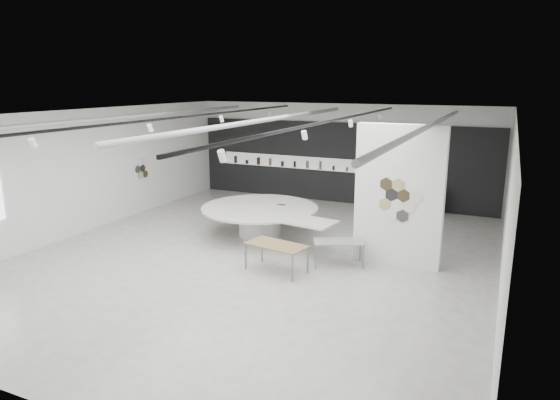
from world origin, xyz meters
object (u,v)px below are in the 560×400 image
at_px(sample_table_wood, 276,246).
at_px(kitchen_counter, 416,198).
at_px(sample_table_stone, 339,243).
at_px(partition_column, 399,196).
at_px(display_island, 261,217).

xyz_separation_m(sample_table_wood, kitchen_counter, (2.13, 7.28, -0.13)).
distance_m(sample_table_stone, kitchen_counter, 6.29).
distance_m(partition_column, display_island, 4.47).
relative_size(partition_column, sample_table_wood, 2.23).
height_order(partition_column, display_island, partition_column).
bearing_deg(sample_table_stone, sample_table_wood, -140.42).
relative_size(sample_table_stone, kitchen_counter, 0.75).
bearing_deg(sample_table_wood, kitchen_counter, 73.74).
bearing_deg(sample_table_wood, sample_table_stone, 39.58).
relative_size(partition_column, display_island, 0.75).
bearing_deg(partition_column, sample_table_wood, -145.51).
bearing_deg(kitchen_counter, display_island, -124.52).
distance_m(sample_table_wood, kitchen_counter, 7.59).
bearing_deg(partition_column, sample_table_stone, -151.10).
xyz_separation_m(partition_column, display_island, (-4.24, 0.70, -1.21)).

